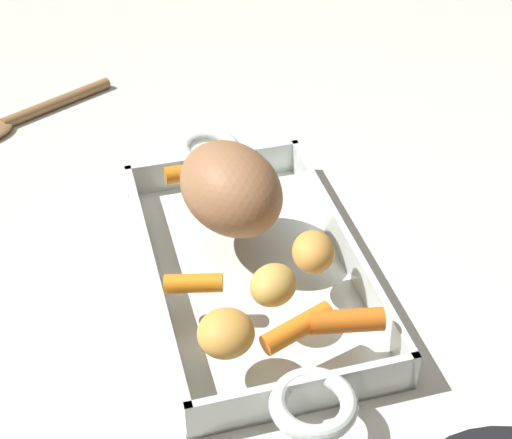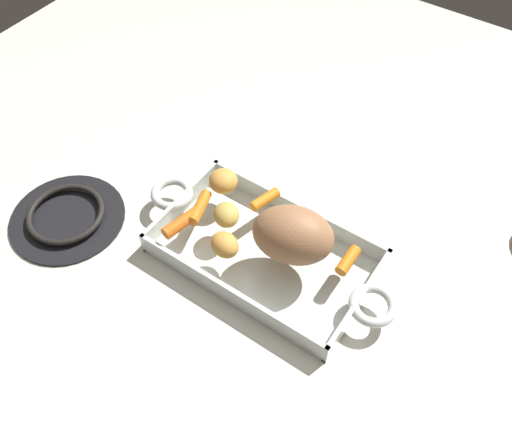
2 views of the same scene
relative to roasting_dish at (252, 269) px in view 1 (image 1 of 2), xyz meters
name	(u,v)px [view 1 (image 1 of 2)]	position (x,y,z in m)	size (l,w,h in m)	color
ground_plane	(252,279)	(0.00, 0.00, -0.01)	(1.77, 1.77, 0.00)	silver
roasting_dish	(252,269)	(0.00, 0.00, 0.00)	(0.46, 0.21, 0.04)	silver
pork_roast	(231,188)	(-0.04, -0.01, 0.07)	(0.13, 0.09, 0.09)	#9B6945
baby_carrot_northwest	(347,321)	(0.13, 0.05, 0.04)	(0.02, 0.02, 0.07)	orange
baby_carrot_northeast	(188,173)	(-0.13, -0.04, 0.04)	(0.02, 0.02, 0.05)	orange
baby_carrot_southeast	(194,283)	(0.05, -0.07, 0.04)	(0.02, 0.02, 0.05)	orange
baby_carrot_center_right	(297,328)	(0.13, 0.01, 0.04)	(0.02, 0.02, 0.07)	orange
potato_near_roast	(313,252)	(0.04, 0.05, 0.05)	(0.04, 0.05, 0.04)	gold
potato_golden_small	(268,286)	(0.08, 0.00, 0.05)	(0.04, 0.05, 0.03)	gold
potato_halved	(226,333)	(0.12, -0.06, 0.05)	(0.05, 0.05, 0.04)	gold
serving_spoon	(18,118)	(-0.38, -0.22, -0.01)	(0.13, 0.22, 0.02)	olive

